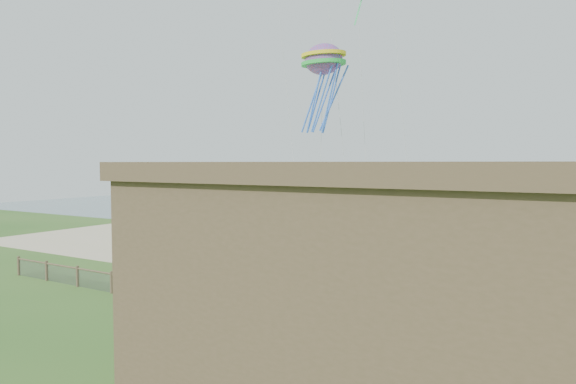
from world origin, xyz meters
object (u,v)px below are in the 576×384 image
Objects in this scene: octopus_kite at (323,85)px; picnic_table at (333,355)px; motel at (521,336)px; chainlink_fence at (240,307)px.

picnic_table is at bearing -73.33° from octopus_kite.
motel is 23.28m from octopus_kite.
motel is at bearing -12.32° from picnic_table.
octopus_kite is (-6.87, 12.50, 11.95)m from picnic_table.
chainlink_fence is 5.86× the size of octopus_kite.
motel is 9.23× the size of picnic_table.
motel is 2.43× the size of octopus_kite.
motel is (13.00, -7.00, 2.95)m from chainlink_fence.
chainlink_fence is at bearing 175.79° from picnic_table.
picnic_table is (6.26, -2.78, -0.21)m from chainlink_fence.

